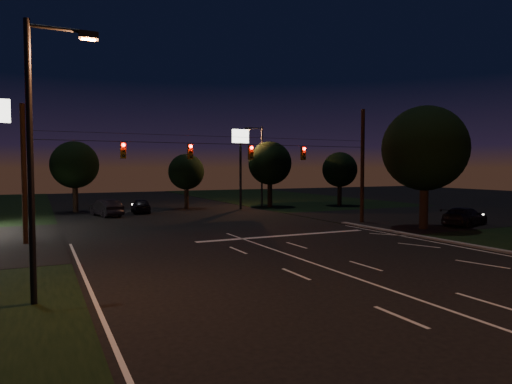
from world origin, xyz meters
TOP-DOWN VIEW (x-y plane):
  - ground at (0.00, 0.00)m, footprint 140.00×140.00m
  - cross_street_right at (20.00, 16.00)m, footprint 20.00×16.00m
  - center_line at (0.00, -6.00)m, footprint 0.14×40.00m
  - stop_bar at (3.00, 11.50)m, footprint 12.00×0.50m
  - utility_pole_right at (12.00, 15.00)m, footprint 0.30×0.30m
  - utility_pole_left at (-12.00, 15.00)m, footprint 0.28×0.28m
  - signal_span at (-0.00, 14.96)m, footprint 24.00×0.40m
  - pole_sign_right at (8.00, 30.00)m, footprint 1.80×0.30m
  - street_light_left at (-11.24, 2.00)m, footprint 2.20×0.35m
  - street_light_right_far at (11.24, 32.00)m, footprint 2.20×0.35m
  - tree_right_near at (13.53, 10.17)m, footprint 6.00×6.00m
  - tree_far_b at (-7.98, 34.13)m, footprint 4.60×4.60m
  - tree_far_c at (3.02, 33.10)m, footprint 3.80×3.80m
  - tree_far_d at (12.02, 31.13)m, footprint 4.80×4.80m
  - tree_far_e at (20.02, 29.11)m, footprint 4.00×4.00m
  - car_oncoming_a at (-2.30, 30.75)m, footprint 2.00×4.17m
  - car_oncoming_b at (-5.79, 28.85)m, footprint 2.61×4.81m
  - car_cross at (17.66, 10.00)m, footprint 5.21×3.39m

SIDE VIEW (x-z plane):
  - ground at x=0.00m, z-range 0.00..0.00m
  - cross_street_right at x=20.00m, z-range -0.01..0.01m
  - utility_pole_right at x=12.00m, z-range -4.50..4.50m
  - utility_pole_left at x=-12.00m, z-range -4.00..4.00m
  - center_line at x=0.00m, z-range 0.00..0.01m
  - stop_bar at x=3.00m, z-range 0.00..0.01m
  - car_oncoming_a at x=-2.30m, z-range 0.00..1.37m
  - car_cross at x=17.66m, z-range 0.00..1.40m
  - car_oncoming_b at x=-5.79m, z-range 0.00..1.50m
  - tree_far_c at x=3.02m, z-range 0.97..6.83m
  - tree_far_e at x=20.02m, z-range 1.03..7.20m
  - tree_far_b at x=-7.98m, z-range 1.12..8.10m
  - tree_far_d at x=12.02m, z-range 1.18..8.47m
  - street_light_left at x=-11.24m, z-range 0.74..9.74m
  - street_light_right_far at x=11.24m, z-range 0.74..9.74m
  - signal_span at x=0.00m, z-range 4.72..6.28m
  - tree_right_near at x=13.53m, z-range 1.30..10.06m
  - pole_sign_right at x=8.00m, z-range 2.04..10.44m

